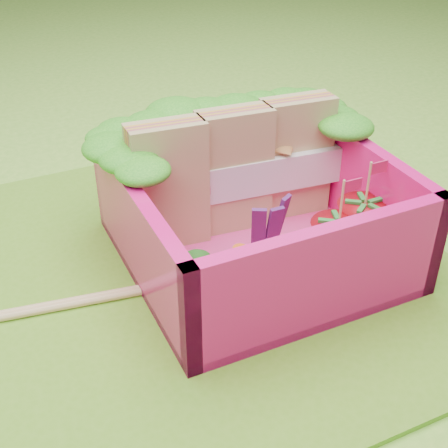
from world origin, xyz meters
name	(u,v)px	position (x,y,z in m)	size (l,w,h in m)	color
ground	(188,272)	(0.00, 0.00, 0.00)	(14.00, 14.00, 0.00)	#77C437
placemat	(188,269)	(0.00, 0.00, 0.01)	(2.60, 2.60, 0.03)	#69AA26
bento_floor	(254,252)	(0.36, -0.06, 0.06)	(1.30, 1.30, 0.05)	#FF419B
bento_box	(256,212)	(0.36, -0.06, 0.31)	(1.30, 1.30, 0.55)	#FD157F
lettuce_ruffle	(218,118)	(0.36, 0.40, 0.64)	(1.43, 0.77, 0.11)	#1C8818
sandwich_stack	(235,171)	(0.36, 0.20, 0.41)	(1.24, 0.29, 0.68)	tan
broccoli	(189,276)	(-0.13, -0.34, 0.26)	(0.32, 0.32, 0.25)	#719D4C
carrot_sticks	(236,276)	(0.09, -0.37, 0.21)	(0.14, 0.13, 0.26)	#FC5F15
purple_wedges	(269,234)	(0.35, -0.22, 0.27)	(0.20, 0.10, 0.38)	#551B60
strawberry_left	(336,246)	(0.63, -0.39, 0.22)	(0.27, 0.27, 0.51)	red
strawberry_right	(362,227)	(0.84, -0.31, 0.22)	(0.28, 0.28, 0.52)	red
snap_peas	(328,248)	(0.68, -0.25, 0.11)	(0.61, 0.61, 0.05)	#5FAB36
chopsticks	(12,314)	(-0.89, -0.01, 0.05)	(2.29, 0.38, 0.04)	#DCAE78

